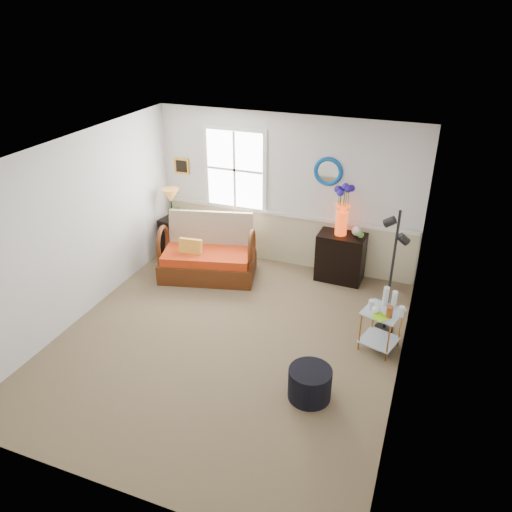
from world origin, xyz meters
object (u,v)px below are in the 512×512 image
(lamp_stand, at_px, (174,236))
(floor_lamp, at_px, (391,273))
(loveseat, at_px, (207,248))
(ottoman, at_px, (310,384))
(cabinet, at_px, (341,257))
(side_table, at_px, (380,330))

(lamp_stand, xyz_separation_m, floor_lamp, (3.92, -1.03, 0.56))
(loveseat, xyz_separation_m, ottoman, (2.37, -2.20, -0.31))
(cabinet, distance_m, ottoman, 2.91)
(loveseat, relative_size, cabinet, 1.91)
(lamp_stand, bearing_deg, side_table, -20.81)
(loveseat, xyz_separation_m, cabinet, (2.09, 0.68, -0.10))
(cabinet, bearing_deg, lamp_stand, -174.93)
(lamp_stand, height_order, side_table, lamp_stand)
(side_table, height_order, ottoman, side_table)
(floor_lamp, bearing_deg, loveseat, 176.28)
(cabinet, relative_size, ottoman, 1.59)
(loveseat, distance_m, cabinet, 2.20)
(floor_lamp, bearing_deg, side_table, -85.17)
(cabinet, xyz_separation_m, floor_lamp, (0.91, -1.20, 0.50))
(loveseat, bearing_deg, side_table, -32.59)
(side_table, height_order, floor_lamp, floor_lamp)
(lamp_stand, height_order, cabinet, cabinet)
(floor_lamp, height_order, ottoman, floor_lamp)
(ottoman, bearing_deg, cabinet, 95.52)
(side_table, relative_size, floor_lamp, 0.32)
(side_table, xyz_separation_m, ottoman, (-0.62, -1.22, -0.10))
(ottoman, bearing_deg, side_table, 63.12)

